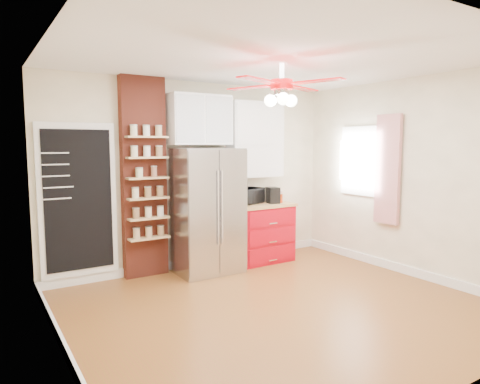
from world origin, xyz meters
TOP-DOWN VIEW (x-y plane):
  - floor at (0.00, 0.00)m, footprint 4.50×4.50m
  - ceiling at (0.00, 0.00)m, footprint 4.50×4.50m
  - wall_back at (0.00, 2.00)m, footprint 4.50×0.02m
  - wall_front at (0.00, -2.00)m, footprint 4.50×0.02m
  - wall_left at (-2.25, 0.00)m, footprint 0.02×4.00m
  - wall_right at (2.25, 0.00)m, footprint 0.02×4.00m
  - chalkboard at (-1.70, 1.96)m, footprint 0.95×0.05m
  - brick_pillar at (-0.85, 1.92)m, footprint 0.60×0.16m
  - fridge at (-0.05, 1.63)m, footprint 0.90×0.70m
  - upper_glass_cabinet at (-0.05, 1.82)m, footprint 0.90×0.35m
  - red_cabinet at (0.92, 1.68)m, footprint 0.94×0.64m
  - upper_shelf_unit at (0.92, 1.85)m, footprint 0.90×0.30m
  - window at (2.23, 0.90)m, footprint 0.04×0.75m
  - curtain at (2.18, 0.35)m, footprint 0.06×0.40m
  - ceiling_fan at (0.00, 0.00)m, footprint 1.40×1.40m
  - toaster_oven at (0.76, 1.75)m, footprint 0.51×0.43m
  - coffee_maker at (1.09, 1.60)m, footprint 0.21×0.23m
  - canister_left at (1.21, 1.58)m, footprint 0.11×0.11m
  - canister_right at (1.29, 1.72)m, footprint 0.11×0.11m
  - pantry_jar_oats at (-0.97, 1.76)m, footprint 0.12×0.12m
  - pantry_jar_beans at (-0.75, 1.79)m, footprint 0.10×0.10m

SIDE VIEW (x-z plane):
  - floor at x=0.00m, z-range 0.00..0.00m
  - red_cabinet at x=0.92m, z-range 0.00..0.90m
  - fridge at x=-0.05m, z-range 0.00..1.75m
  - canister_left at x=1.21m, z-range 0.90..1.04m
  - canister_right at x=1.29m, z-range 0.90..1.05m
  - toaster_oven at x=0.76m, z-range 0.90..1.14m
  - coffee_maker at x=1.09m, z-range 0.90..1.15m
  - chalkboard at x=-1.70m, z-range 0.12..2.08m
  - wall_back at x=0.00m, z-range 0.00..2.70m
  - wall_front at x=0.00m, z-range 0.00..2.70m
  - wall_left at x=-2.25m, z-range 0.00..2.70m
  - wall_right at x=2.25m, z-range 0.00..2.70m
  - brick_pillar at x=-0.85m, z-range 0.00..2.70m
  - pantry_jar_oats at x=-0.97m, z-range 1.37..1.49m
  - pantry_jar_beans at x=-0.75m, z-range 1.37..1.50m
  - curtain at x=2.18m, z-range 0.67..2.23m
  - window at x=2.23m, z-range 1.02..2.08m
  - upper_shelf_unit at x=0.92m, z-range 1.30..2.45m
  - upper_glass_cabinet at x=-0.05m, z-range 1.80..2.50m
  - ceiling_fan at x=0.00m, z-range 2.20..2.65m
  - ceiling at x=0.00m, z-range 2.70..2.70m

